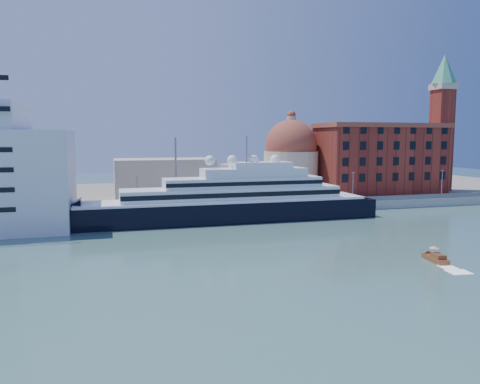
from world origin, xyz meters
name	(u,v)px	position (x,y,z in m)	size (l,w,h in m)	color
ground	(298,238)	(0.00, 0.00, 0.00)	(400.00, 400.00, 0.00)	#355C5A
quay	(249,208)	(0.00, 34.00, 1.25)	(180.00, 10.00, 2.50)	gray
land	(215,193)	(0.00, 75.00, 1.00)	(260.00, 72.00, 2.00)	slate
quay_fence	(254,204)	(0.00, 29.50, 3.10)	(180.00, 0.10, 1.20)	slate
superyacht	(216,205)	(-11.75, 23.00, 4.20)	(81.40, 11.28, 24.33)	black
service_barge	(26,230)	(-54.08, 20.33, 0.80)	(13.05, 7.45, 2.79)	white
water_taxi	(436,258)	(14.64, -23.46, 0.63)	(2.52, 5.69, 2.61)	maroon
warehouse	(380,158)	(52.00, 52.00, 13.79)	(43.00, 19.00, 23.25)	maroon
campanile	(442,114)	(76.00, 52.00, 28.76)	(8.40, 8.40, 47.00)	maroon
church	(246,167)	(6.39, 57.72, 10.91)	(66.00, 18.00, 25.50)	beige
lamp_posts	(204,179)	(-12.67, 32.27, 9.84)	(120.80, 2.40, 18.00)	slate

